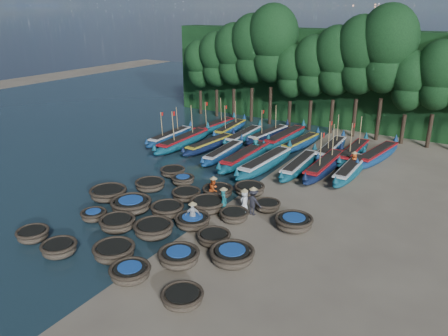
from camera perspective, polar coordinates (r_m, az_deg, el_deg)
The scene contains 64 objects.
ground at distance 28.96m, azimuth 0.57°, elevation -4.61°, with size 120.00×120.00×0.00m, color #7D725B.
foliage_wall at distance 48.47m, azimuth 15.43°, elevation 11.11°, with size 40.00×3.00×10.00m, color black.
coracle_0 at distance 26.57m, azimuth -23.69°, elevation -7.95°, with size 2.13×2.13×0.70m.
coracle_1 at distance 24.60m, azimuth -20.73°, elevation -9.78°, with size 2.22×2.22×0.74m.
coracle_2 at distance 23.44m, azimuth -14.17°, elevation -10.49°, with size 2.35×2.35×0.80m.
coracle_3 at distance 21.68m, azimuth -12.17°, elevation -13.17°, with size 2.44×2.44×0.73m.
coracle_4 at distance 19.87m, azimuth -5.46°, elevation -16.46°, with size 2.00×2.00×0.63m.
coracle_5 at distance 27.70m, azimuth -16.65°, elevation -5.91°, with size 1.84×1.84×0.64m.
coracle_6 at distance 26.16m, azimuth -13.74°, elevation -7.03°, with size 2.54×2.54×0.79m.
coracle_7 at distance 25.11m, azimuth -9.18°, elevation -7.87°, with size 2.56×2.56×0.81m.
coracle_8 at distance 22.37m, azimuth -5.91°, elevation -11.48°, with size 2.43×2.43×0.81m.
coracle_9 at distance 22.38m, azimuth 1.06°, elevation -11.33°, with size 2.74×2.74×0.83m.
coracle_10 at distance 30.29m, azimuth -14.88°, elevation -3.21°, with size 2.56×2.56×0.81m.
coracle_11 at distance 28.20m, azimuth -12.03°, elevation -4.72°, with size 2.87×2.87×0.84m.
coracle_12 at distance 27.25m, azimuth -7.41°, elevation -5.43°, with size 2.33×2.33×0.79m.
coracle_13 at distance 25.81m, azimuth -4.12°, elevation -6.93°, with size 2.60×2.60×0.72m.
coracle_14 at distance 24.13m, azimuth -1.34°, elevation -9.06°, with size 2.07×2.07×0.67m.
coracle_15 at distance 31.21m, azimuth -9.63°, elevation -2.18°, with size 2.13×2.13×0.72m.
coracle_16 at distance 29.36m, azimuth -4.94°, elevation -3.46°, with size 2.20×2.20×0.70m.
coracle_17 at distance 27.68m, azimuth -2.18°, elevation -4.82°, with size 2.64×2.64×0.80m.
coracle_18 at distance 26.49m, azimuth 1.33°, elevation -6.19°, with size 1.80×1.80×0.68m.
coracle_19 at distance 25.85m, azimuth 9.09°, elevation -7.01°, with size 2.30×2.30×0.79m.
coracle_20 at distance 33.52m, azimuth -6.71°, elevation -0.48°, with size 2.27×2.27×0.65m.
coracle_21 at distance 31.85m, azimuth -5.39°, elevation -1.56°, with size 2.00×2.00×0.66m.
coracle_22 at distance 29.70m, azimuth -0.84°, elevation -3.06°, with size 2.28×2.28×0.73m.
coracle_23 at distance 30.12m, azimuth 3.35°, elevation -2.76°, with size 2.45×2.45×0.72m.
coracle_24 at distance 27.89m, azimuth 5.70°, elevation -4.90°, with size 1.89×1.89×0.64m.
long_boat_0 at distance 42.15m, azimuth -7.02°, elevation 4.09°, with size 1.61×7.50×3.19m.
long_boat_1 at distance 40.29m, azimuth -5.31°, elevation 3.51°, with size 1.68×8.76×3.72m.
long_boat_2 at distance 39.41m, azimuth -1.84°, elevation 3.08°, with size 2.02×7.55×1.33m.
long_boat_3 at distance 37.17m, azimuth -0.06°, elevation 1.99°, with size 1.71×7.37×1.30m.
long_boat_4 at distance 35.96m, azimuth 2.88°, elevation 1.50°, with size 1.67×8.97×1.58m.
long_boat_5 at distance 34.67m, azimuth 5.44°, elevation 0.68°, with size 1.98×8.82×1.55m.
long_boat_6 at distance 34.65m, azimuth 9.79°, elevation 0.34°, with size 1.68×7.84×1.38m.
long_boat_7 at distance 34.75m, azimuth 13.01°, elevation 0.26°, with size 1.53×8.66×3.68m.
long_boat_8 at distance 34.57m, azimuth 16.22°, elevation -0.23°, with size 1.45×8.00×1.41m.
long_boat_9 at distance 45.21m, azimuth -1.34°, elevation 5.41°, with size 1.83×7.94×3.38m.
long_boat_10 at distance 44.49m, azimuth 0.81°, elevation 5.12°, with size 2.02×7.51×3.20m.
long_boat_11 at distance 42.01m, azimuth 2.56°, elevation 4.19°, with size 1.59×7.71×1.36m.
long_boat_12 at distance 42.70m, azimuth 5.83°, elevation 4.36°, with size 2.11×7.55×3.22m.
long_boat_13 at distance 41.62m, azimuth 7.96°, elevation 3.95°, with size 1.88×8.70×1.53m.
long_boat_14 at distance 40.42m, azimuth 9.91°, elevation 3.21°, with size 2.06×7.36×1.30m.
long_boat_15 at distance 39.19m, azimuth 13.84°, elevation 2.43°, with size 1.70×7.96×3.38m.
long_boat_16 at distance 38.75m, azimuth 16.53°, elevation 1.98°, with size 1.46×8.13×3.45m.
long_boat_17 at distance 38.62m, azimuth 19.40°, elevation 1.62°, with size 2.73×8.33×1.48m.
fisherman_0 at distance 27.23m, azimuth 2.69°, elevation -4.33°, with size 0.71×0.89×1.80m.
fisherman_1 at distance 27.14m, azimuth -0.04°, elevation -4.18°, with size 0.75×0.70×1.92m.
fisherman_2 at distance 28.99m, azimuth -1.36°, elevation -2.70°, with size 0.71×0.86×1.84m.
fisherman_3 at distance 27.12m, azimuth 3.81°, elevation -4.31°, with size 1.21×0.78×1.98m.
fisherman_4 at distance 25.71m, azimuth -4.09°, elevation -5.99°, with size 0.96×0.76×1.72m.
fisherman_5 at distance 37.38m, azimuth 4.13°, elevation 2.69°, with size 1.67×0.89×1.92m.
fisherman_6 at distance 35.63m, azimuth 16.60°, elevation 0.88°, with size 0.52×0.78×1.76m.
tree_0 at distance 52.12m, azimuth -3.17°, elevation 13.48°, with size 3.68×3.68×8.68m.
tree_1 at distance 50.77m, azimuth -0.98°, elevation 14.09°, with size 4.09×4.09×9.65m.
tree_2 at distance 49.50m, azimuth 1.33°, elevation 14.71°, with size 4.51×4.51×10.63m.
tree_3 at distance 48.32m, azimuth 3.78°, elevation 15.34°, with size 4.92×4.92×11.60m.
tree_4 at distance 47.22m, azimuth 6.35°, elevation 15.97°, with size 5.34×5.34×12.58m.
tree_5 at distance 46.57m, azimuth 8.83°, elevation 12.45°, with size 3.68×3.68×8.68m.
tree_6 at distance 45.64m, azimuth 11.59°, elevation 12.97°, with size 4.09×4.09×9.65m.
tree_7 at distance 44.81m, azimuth 14.48°, elevation 13.49°, with size 4.51×4.51×10.63m.
tree_8 at distance 44.11m, azimuth 17.47°, elevation 13.99°, with size 4.92×4.92×11.60m.
tree_9 at distance 43.52m, azimuth 20.57°, elevation 14.47°, with size 5.34×5.34×12.58m.
tree_10 at distance 43.42m, azimuth 23.12°, elevation 10.51°, with size 3.68×3.68×8.68m.
tree_11 at distance 43.04m, azimuth 26.29°, elevation 10.89°, with size 4.09×4.09×9.65m.
Camera 1 is at (13.55, -22.46, 12.26)m, focal length 35.00 mm.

